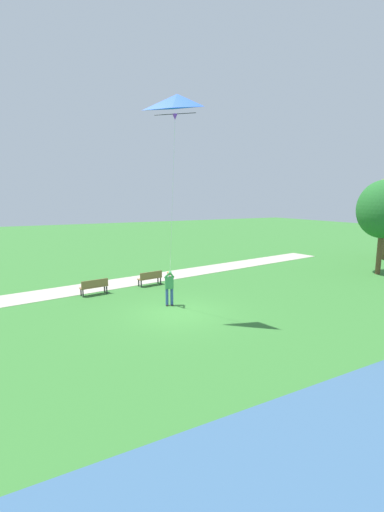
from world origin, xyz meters
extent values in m
plane|color=#33702D|center=(0.00, 0.00, 0.00)|extent=(120.00, 120.00, 0.00)
cube|color=#ADA393|center=(-7.18, 2.00, 0.01)|extent=(6.73, 32.03, 0.02)
cube|color=#232328|center=(-1.11, 0.20, 0.03)|extent=(0.26, 0.18, 0.06)
cylinder|color=#2D4C8E|center=(-1.13, 0.21, 0.45)|extent=(0.14, 0.14, 0.82)
cube|color=#232328|center=(-1.18, -0.03, 0.03)|extent=(0.26, 0.18, 0.06)
cylinder|color=#2D4C8E|center=(-1.20, -0.02, 0.45)|extent=(0.14, 0.14, 0.82)
cube|color=#38894C|center=(-1.17, 0.09, 1.16)|extent=(0.33, 0.45, 0.60)
sphere|color=tan|center=(-1.17, 0.09, 1.62)|extent=(0.22, 0.22, 0.22)
ellipsoid|color=olive|center=(-1.18, 0.10, 1.66)|extent=(0.28, 0.28, 0.13)
cylinder|color=#38894C|center=(-0.93, 0.11, 1.61)|extent=(0.44, 0.47, 0.43)
cylinder|color=#38894C|center=(-0.98, -0.06, 1.61)|extent=(0.56, 0.19, 0.43)
sphere|color=tan|center=(-0.81, -0.03, 1.74)|extent=(0.10, 0.10, 0.10)
pyramid|color=blue|center=(1.03, -0.49, 8.77)|extent=(1.69, 1.76, 0.73)
cone|color=purple|center=(1.27, -0.71, 8.32)|extent=(0.28, 0.28, 0.22)
cylinder|color=black|center=(1.27, -0.71, 8.43)|extent=(1.13, 1.24, 0.02)
cylinder|color=silver|center=(0.23, -0.37, 5.01)|extent=(2.09, 0.70, 6.54)
cube|color=olive|center=(-4.92, -2.74, 0.45)|extent=(0.64, 1.55, 0.05)
cube|color=olive|center=(-4.73, -2.71, 0.68)|extent=(0.24, 1.49, 0.40)
cube|color=#2D2D33|center=(-4.99, -3.42, 0.23)|extent=(0.07, 0.07, 0.45)
cube|color=#2D2D33|center=(-4.67, -3.38, 0.23)|extent=(0.07, 0.07, 0.45)
cube|color=#2D2D33|center=(-5.17, -2.09, 0.23)|extent=(0.07, 0.07, 0.45)
cube|color=#2D2D33|center=(-4.85, -2.05, 0.23)|extent=(0.07, 0.07, 0.45)
cube|color=olive|center=(-5.39, 0.73, 0.45)|extent=(0.64, 1.55, 0.05)
cube|color=olive|center=(-5.21, 0.76, 0.68)|extent=(0.24, 1.49, 0.40)
cube|color=#2D2D33|center=(-5.46, 0.05, 0.23)|extent=(0.07, 0.07, 0.45)
cube|color=#2D2D33|center=(-5.14, 0.09, 0.23)|extent=(0.07, 0.07, 0.45)
cube|color=#2D2D33|center=(-5.64, 1.37, 0.23)|extent=(0.07, 0.07, 0.45)
cube|color=#2D2D33|center=(-5.33, 1.42, 0.23)|extent=(0.07, 0.07, 0.45)
cylinder|color=brown|center=(-0.75, 15.96, 1.56)|extent=(0.33, 0.33, 3.13)
ellipsoid|color=#236628|center=(-0.75, 15.96, 4.51)|extent=(3.47, 3.26, 3.96)
camera|label=1|loc=(13.88, -6.82, 5.24)|focal=24.31mm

